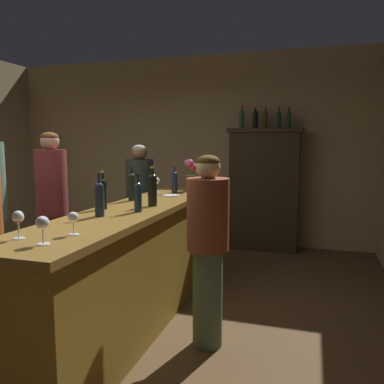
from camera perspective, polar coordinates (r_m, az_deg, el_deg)
The scene contains 24 objects.
floor at distance 3.85m, azimuth -17.09°, elevation -17.14°, with size 8.03×8.03×0.00m, color brown.
wall_back at distance 6.36m, azimuth -1.33°, elevation 6.17°, with size 5.98×0.12×2.92m, color tan.
bar_counter at distance 3.47m, azimuth -8.03°, elevation -10.45°, with size 0.63×3.11×1.03m.
display_cabinet at distance 5.81m, azimuth 10.51°, elevation 0.70°, with size 1.07×0.40×1.78m.
wine_bottle_pinot at distance 3.26m, azimuth -12.91°, elevation -0.02°, with size 0.06×0.06×0.31m.
wine_bottle_merlot at distance 3.70m, azimuth -8.82°, elevation 0.99°, with size 0.07×0.07×0.32m.
wine_bottle_rose at distance 2.94m, azimuth -13.43°, elevation -0.79°, with size 0.07×0.07×0.32m.
wine_bottle_chardonnay at distance 4.24m, azimuth -2.58°, elevation 1.63°, with size 0.06×0.06×0.31m.
wine_bottle_malbec at distance 3.08m, azimuth -7.93°, elevation -0.51°, with size 0.06×0.06×0.30m.
wine_bottle_syrah at distance 3.35m, azimuth -5.83°, elevation 0.56°, with size 0.08×0.08×0.34m.
wine_glass_front at distance 2.39m, azimuth -24.12°, elevation -3.60°, with size 0.07×0.07×0.16m.
wine_glass_mid at distance 2.21m, azimuth -21.07°, elevation -4.38°, with size 0.07×0.07×0.15m.
wine_glass_rear at distance 4.29m, azimuth -5.21°, elevation 1.59°, with size 0.07×0.07×0.17m.
wine_glass_spare at distance 2.38m, azimuth -17.00°, elevation -3.71°, with size 0.06×0.06×0.14m.
flower_arrangement at distance 4.42m, azimuth -0.26°, elevation 2.58°, with size 0.15×0.15×0.36m.
cheese_plate at distance 3.99m, azimuth -3.08°, elevation -0.52°, with size 0.17×0.17×0.01m, color white.
display_bottle_left at distance 5.84m, azimuth 7.30°, elevation 10.70°, with size 0.07×0.07×0.33m.
display_bottle_midleft at distance 5.80m, azimuth 9.27°, elevation 10.60°, with size 0.08×0.08×0.31m.
display_bottle_center at distance 5.78m, azimuth 10.69°, elevation 10.53°, with size 0.07×0.07×0.31m.
display_bottle_midright at distance 5.77m, azimuth 12.58°, elevation 10.44°, with size 0.07×0.07×0.32m.
display_bottle_right at distance 5.75m, azimuth 13.98°, elevation 10.34°, with size 0.07×0.07×0.30m.
patron_in_grey at distance 4.15m, azimuth -19.75°, elevation -2.05°, with size 0.31×0.31×1.67m.
patron_by_cabinet at distance 5.19m, azimuth -7.63°, elevation -0.88°, with size 0.36×0.36×1.55m.
bartender at distance 2.97m, azimuth 2.33°, elevation -7.45°, with size 0.32×0.32×1.48m.
Camera 1 is at (2.03, -2.88, 1.56)m, focal length 36.40 mm.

